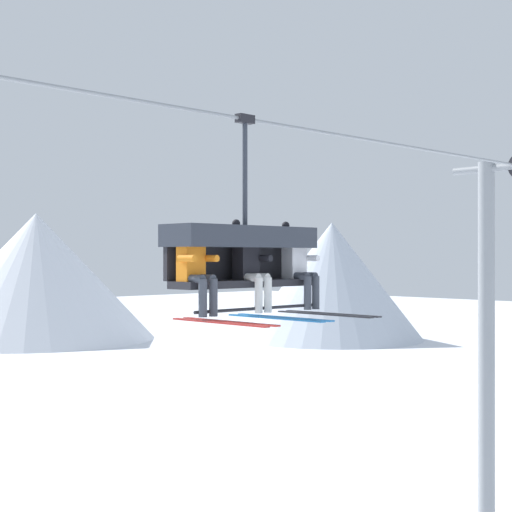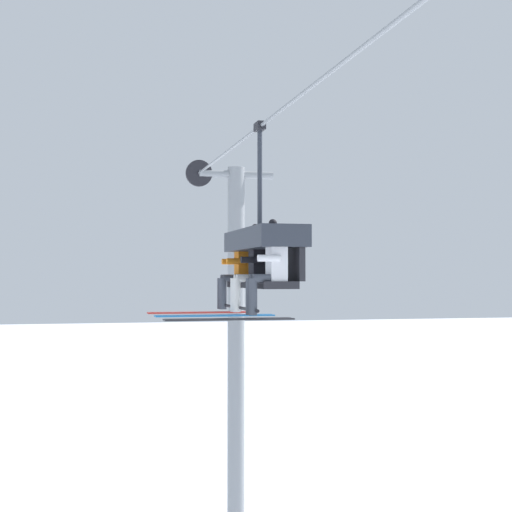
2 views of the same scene
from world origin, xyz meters
name	(u,v)px [view 2 (image 2 of 2)]	position (x,y,z in m)	size (l,w,h in m)	color
lift_tower_near	(235,362)	(-6.13, -0.02, 4.58)	(0.36, 1.88, 8.83)	gray
lift_cable	(286,106)	(0.53, -0.80, 8.55)	(15.31, 0.05, 0.05)	gray
chairlift_chair	(265,249)	(-0.86, -0.73, 6.77)	(2.40, 0.74, 2.70)	#232328
skier_orange	(235,270)	(-1.85, -0.95, 6.48)	(0.46, 1.70, 1.23)	orange
skier_black	(250,268)	(-0.86, -0.94, 6.50)	(0.48, 1.70, 1.34)	black
skier_white	(268,267)	(0.13, -0.94, 6.50)	(0.48, 1.70, 1.34)	silver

